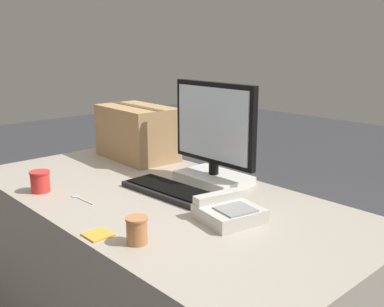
# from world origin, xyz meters

# --- Properties ---
(office_desk) EXTENTS (1.80, 0.90, 0.71)m
(office_desk) POSITION_xyz_m (0.00, 0.00, 0.36)
(office_desk) COLOR #A89E8E
(office_desk) RESTS_ON ground_plane
(monitor) EXTENTS (0.45, 0.21, 0.44)m
(monitor) POSITION_xyz_m (0.04, 0.29, 0.90)
(monitor) COLOR white
(monitor) RESTS_ON office_desk
(keyboard) EXTENTS (0.43, 0.19, 0.03)m
(keyboard) POSITION_xyz_m (0.01, 0.05, 0.73)
(keyboard) COLOR black
(keyboard) RESTS_ON office_desk
(desk_phone) EXTENTS (0.23, 0.23, 0.08)m
(desk_phone) POSITION_xyz_m (0.38, 0.02, 0.74)
(desk_phone) COLOR beige
(desk_phone) RESTS_ON office_desk
(paper_cup_left) EXTENTS (0.08, 0.08, 0.09)m
(paper_cup_left) POSITION_xyz_m (-0.36, -0.34, 0.76)
(paper_cup_left) COLOR red
(paper_cup_left) RESTS_ON office_desk
(paper_cup_right) EXTENTS (0.07, 0.07, 0.09)m
(paper_cup_right) POSITION_xyz_m (0.31, -0.33, 0.76)
(paper_cup_right) COLOR #BC7547
(paper_cup_right) RESTS_ON office_desk
(spoon) EXTENTS (0.15, 0.03, 0.00)m
(spoon) POSITION_xyz_m (-0.18, -0.26, 0.72)
(spoon) COLOR silver
(spoon) RESTS_ON office_desk
(cardboard_box) EXTENTS (0.45, 0.28, 0.28)m
(cardboard_box) POSITION_xyz_m (-0.54, 0.29, 0.85)
(cardboard_box) COLOR tan
(cardboard_box) RESTS_ON office_desk
(pen_marker) EXTENTS (0.15, 0.03, 0.01)m
(pen_marker) POSITION_xyz_m (-0.50, -0.28, 0.72)
(pen_marker) COLOR red
(pen_marker) RESTS_ON office_desk
(sticky_note_pad) EXTENTS (0.08, 0.08, 0.01)m
(sticky_note_pad) POSITION_xyz_m (0.18, -0.39, 0.72)
(sticky_note_pad) COLOR gold
(sticky_note_pad) RESTS_ON office_desk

